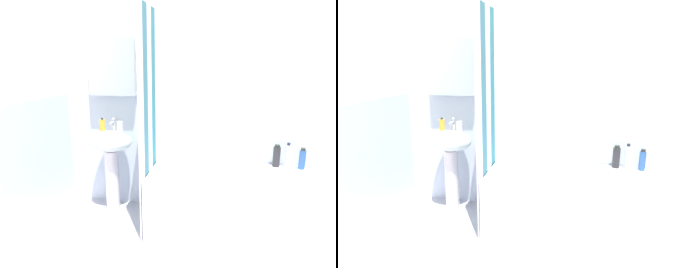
{
  "view_description": "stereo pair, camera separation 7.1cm",
  "coord_description": "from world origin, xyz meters",
  "views": [
    {
      "loc": [
        0.15,
        -1.84,
        1.56
      ],
      "look_at": [
        -0.34,
        0.7,
        0.93
      ],
      "focal_mm": 33.37,
      "sensor_mm": 36.0,
      "label": 1
    },
    {
      "loc": [
        0.22,
        -1.83,
        1.56
      ],
      "look_at": [
        -0.34,
        0.7,
        0.93
      ],
      "focal_mm": 33.37,
      "sensor_mm": 36.0,
      "label": 2
    }
  ],
  "objects": [
    {
      "name": "wall_back_tiled",
      "position": [
        -0.06,
        1.26,
        1.14
      ],
      "size": [
        3.6,
        0.18,
        2.4
      ],
      "color": "silver",
      "rests_on": "ground_plane"
    },
    {
      "name": "wall_left_tiled",
      "position": [
        -1.57,
        0.34,
        1.12
      ],
      "size": [
        0.07,
        1.81,
        2.4
      ],
      "color": "white",
      "rests_on": "ground_plane"
    },
    {
      "name": "sink",
      "position": [
        -0.99,
        1.03,
        0.62
      ],
      "size": [
        0.44,
        0.34,
        0.85
      ],
      "color": "white",
      "rests_on": "ground_plane"
    },
    {
      "name": "faucet",
      "position": [
        -0.99,
        1.11,
        0.91
      ],
      "size": [
        0.03,
        0.12,
        0.12
      ],
      "color": "silver",
      "rests_on": "sink"
    },
    {
      "name": "soap_dispenser",
      "position": [
        -1.08,
        1.06,
        0.9
      ],
      "size": [
        0.06,
        0.06,
        0.14
      ],
      "color": "gold",
      "rests_on": "sink"
    },
    {
      "name": "toothbrush_cup",
      "position": [
        -0.9,
        1.08,
        0.89
      ],
      "size": [
        0.06,
        0.06,
        0.1
      ],
      "primitive_type": "cylinder",
      "color": "white",
      "rests_on": "sink"
    },
    {
      "name": "bathtub",
      "position": [
        0.22,
        0.86,
        0.27
      ],
      "size": [
        1.49,
        0.72,
        0.55
      ],
      "primitive_type": "cube",
      "color": "white",
      "rests_on": "ground_plane"
    },
    {
      "name": "shower_curtain",
      "position": [
        -0.54,
        0.86,
        1.0
      ],
      "size": [
        0.01,
        0.72,
        2.0
      ],
      "color": "white",
      "rests_on": "ground_plane"
    },
    {
      "name": "shampoo_bottle",
      "position": [
        0.86,
        1.12,
        0.64
      ],
      "size": [
        0.06,
        0.06,
        0.2
      ],
      "color": "#2D599A",
      "rests_on": "bathtub"
    },
    {
      "name": "conditioner_bottle",
      "position": [
        0.74,
        1.14,
        0.66
      ],
      "size": [
        0.04,
        0.04,
        0.24
      ],
      "color": "white",
      "rests_on": "bathtub"
    },
    {
      "name": "body_wash_bottle",
      "position": [
        0.64,
        1.15,
        0.65
      ],
      "size": [
        0.07,
        0.07,
        0.22
      ],
      "color": "#2A282A",
      "rests_on": "bathtub"
    },
    {
      "name": "towel_folded",
      "position": [
        0.11,
        0.62,
        0.58
      ],
      "size": [
        0.35,
        0.21,
        0.08
      ],
      "primitive_type": "cube",
      "rotation": [
        0.0,
        0.0,
        -0.03
      ],
      "color": "silver",
      "rests_on": "bathtub"
    }
  ]
}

